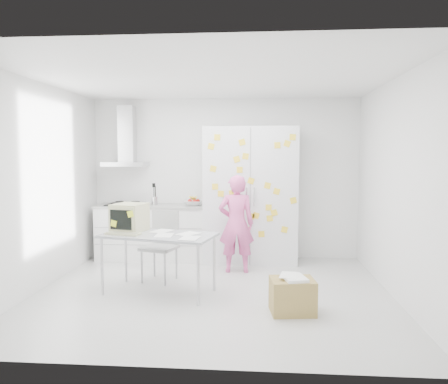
# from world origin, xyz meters

# --- Properties ---
(floor) EXTENTS (4.50, 4.00, 0.02)m
(floor) POSITION_xyz_m (0.00, 0.00, -0.01)
(floor) COLOR silver
(floor) RESTS_ON ground
(walls) EXTENTS (4.52, 4.01, 2.70)m
(walls) POSITION_xyz_m (0.00, 0.72, 1.35)
(walls) COLOR white
(walls) RESTS_ON ground
(ceiling) EXTENTS (4.50, 4.00, 0.02)m
(ceiling) POSITION_xyz_m (0.00, 0.00, 2.70)
(ceiling) COLOR white
(ceiling) RESTS_ON walls
(counter_run) EXTENTS (1.84, 0.63, 1.28)m
(counter_run) POSITION_xyz_m (-1.20, 1.70, 0.47)
(counter_run) COLOR white
(counter_run) RESTS_ON ground
(range_hood) EXTENTS (0.70, 0.48, 1.01)m
(range_hood) POSITION_xyz_m (-1.65, 1.84, 1.96)
(range_hood) COLOR silver
(range_hood) RESTS_ON walls
(tall_cabinet) EXTENTS (1.50, 0.68, 2.20)m
(tall_cabinet) POSITION_xyz_m (0.45, 1.67, 1.10)
(tall_cabinet) COLOR silver
(tall_cabinet) RESTS_ON ground
(person) EXTENTS (0.56, 0.39, 1.46)m
(person) POSITION_xyz_m (0.25, 1.01, 0.73)
(person) COLOR pink
(person) RESTS_ON ground
(desk) EXTENTS (1.53, 1.00, 1.12)m
(desk) POSITION_xyz_m (-0.95, 0.04, 0.85)
(desk) COLOR #A2A5AD
(desk) RESTS_ON ground
(chair) EXTENTS (0.54, 0.54, 0.97)m
(chair) POSITION_xyz_m (-0.77, 0.53, 0.55)
(chair) COLOR #A3A4A2
(chair) RESTS_ON ground
(cardboard_box) EXTENTS (0.52, 0.44, 0.42)m
(cardboard_box) POSITION_xyz_m (0.96, -0.65, 0.20)
(cardboard_box) COLOR #A68C47
(cardboard_box) RESTS_ON ground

